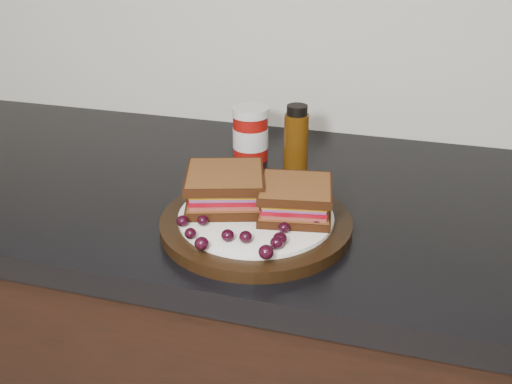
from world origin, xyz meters
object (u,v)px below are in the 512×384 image
plate (256,223)px  sandwich_left (225,188)px  condiment_jar (250,134)px  oil_bottle (296,138)px

plate → sandwich_left: 0.07m
sandwich_left → condiment_jar: (-0.03, 0.23, 0.00)m
condiment_jar → oil_bottle: bearing=-16.1°
plate → condiment_jar: (-0.08, 0.25, 0.04)m
sandwich_left → oil_bottle: size_ratio=0.94×
sandwich_left → oil_bottle: bearing=55.7°
sandwich_left → condiment_jar: 0.23m
plate → condiment_jar: condiment_jar is taller
sandwich_left → plate: bearing=-36.6°
plate → oil_bottle: 0.23m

